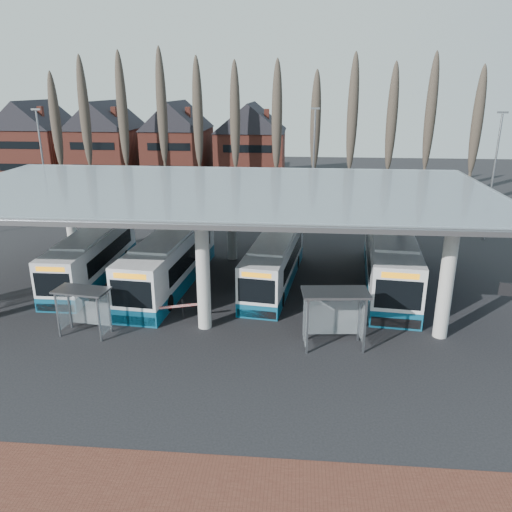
# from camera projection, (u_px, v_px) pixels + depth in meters

# --- Properties ---
(ground) EXTENTS (140.00, 140.00, 0.00)m
(ground) POSITION_uv_depth(u_px,v_px,m) (196.00, 350.00, 23.83)
(ground) COLOR black
(ground) RESTS_ON ground
(station_canopy) EXTENTS (32.00, 16.00, 6.34)m
(station_canopy) POSITION_uv_depth(u_px,v_px,m) (219.00, 198.00, 29.54)
(station_canopy) COLOR beige
(station_canopy) RESTS_ON ground
(poplar_row) EXTENTS (45.10, 1.10, 14.50)m
(poplar_row) POSITION_uv_depth(u_px,v_px,m) (255.00, 119.00, 52.12)
(poplar_row) COLOR #473D33
(poplar_row) RESTS_ON ground
(townhouse_row) EXTENTS (36.80, 10.30, 12.25)m
(townhouse_row) POSITION_uv_depth(u_px,v_px,m) (142.00, 135.00, 64.69)
(townhouse_row) COLOR brown
(townhouse_row) RESTS_ON ground
(lamp_post_a) EXTENTS (0.80, 0.16, 10.17)m
(lamp_post_a) POSITION_uv_depth(u_px,v_px,m) (43.00, 165.00, 44.32)
(lamp_post_a) COLOR slate
(lamp_post_a) RESTS_ON ground
(lamp_post_b) EXTENTS (0.80, 0.16, 10.17)m
(lamp_post_b) POSITION_uv_depth(u_px,v_px,m) (313.00, 162.00, 46.14)
(lamp_post_b) COLOR slate
(lamp_post_b) RESTS_ON ground
(lamp_post_c) EXTENTS (0.80, 0.16, 10.17)m
(lamp_post_c) POSITION_uv_depth(u_px,v_px,m) (493.00, 175.00, 39.34)
(lamp_post_c) COLOR slate
(lamp_post_c) RESTS_ON ground
(bus_0) EXTENTS (2.43, 10.99, 3.05)m
(bus_0) POSITION_uv_depth(u_px,v_px,m) (92.00, 257.00, 32.54)
(bus_0) COLOR white
(bus_0) RESTS_ON ground
(bus_1) EXTENTS (3.59, 12.13, 3.32)m
(bus_1) POSITION_uv_depth(u_px,v_px,m) (171.00, 261.00, 31.33)
(bus_1) COLOR white
(bus_1) RESTS_ON ground
(bus_2) EXTENTS (3.65, 11.03, 3.01)m
(bus_2) POSITION_uv_depth(u_px,v_px,m) (274.00, 262.00, 31.61)
(bus_2) COLOR white
(bus_2) RESTS_ON ground
(bus_3) EXTENTS (3.90, 12.76, 3.49)m
(bus_3) POSITION_uv_depth(u_px,v_px,m) (390.00, 260.00, 31.29)
(bus_3) COLOR white
(bus_3) RESTS_ON ground
(shelter_1) EXTENTS (2.80, 1.66, 2.46)m
(shelter_1) POSITION_uv_depth(u_px,v_px,m) (84.00, 301.00, 24.97)
(shelter_1) COLOR gray
(shelter_1) RESTS_ON ground
(shelter_2) EXTENTS (3.26, 1.86, 2.90)m
(shelter_2) POSITION_uv_depth(u_px,v_px,m) (334.00, 306.00, 23.66)
(shelter_2) COLOR gray
(shelter_2) RESTS_ON ground
(barrier) EXTENTS (2.15, 0.96, 1.12)m
(barrier) POSITION_uv_depth(u_px,v_px,m) (181.00, 307.00, 26.50)
(barrier) COLOR black
(barrier) RESTS_ON ground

